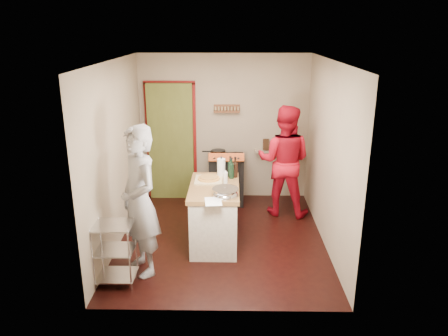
{
  "coord_description": "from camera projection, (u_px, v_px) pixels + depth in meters",
  "views": [
    {
      "loc": [
        0.13,
        -5.9,
        3.04
      ],
      "look_at": [
        0.03,
        0.0,
        1.11
      ],
      "focal_mm": 35.0,
      "sensor_mm": 36.0,
      "label": 1
    }
  ],
  "objects": [
    {
      "name": "floor",
      "position": [
        222.0,
        238.0,
        6.55
      ],
      "size": [
        3.5,
        3.5,
        0.0
      ],
      "primitive_type": "plane",
      "color": "black",
      "rests_on": "ground"
    },
    {
      "name": "person_red",
      "position": [
        284.0,
        161.0,
        7.17
      ],
      "size": [
        1.05,
        0.92,
        1.84
      ],
      "primitive_type": "imported",
      "rotation": [
        0.0,
        0.0,
        2.86
      ],
      "color": "#AD0B1C",
      "rests_on": "ground"
    },
    {
      "name": "island",
      "position": [
        215.0,
        213.0,
        6.27
      ],
      "size": [
        0.7,
        1.33,
        1.2
      ],
      "color": "beige",
      "rests_on": "ground"
    },
    {
      "name": "person_stripe",
      "position": [
        140.0,
        202.0,
        5.4
      ],
      "size": [
        0.78,
        0.84,
        1.93
      ],
      "primitive_type": "imported",
      "rotation": [
        0.0,
        0.0,
        -0.97
      ],
      "color": "#A4A3A8",
      "rests_on": "ground"
    },
    {
      "name": "wire_shelving",
      "position": [
        115.0,
        251.0,
        5.3
      ],
      "size": [
        0.48,
        0.4,
        0.8
      ],
      "color": "silver",
      "rests_on": "ground"
    },
    {
      "name": "right_wall",
      "position": [
        329.0,
        156.0,
        6.12
      ],
      "size": [
        0.04,
        3.5,
        2.6
      ],
      "primitive_type": "cube",
      "color": "tan",
      "rests_on": "ground"
    },
    {
      "name": "ceiling",
      "position": [
        222.0,
        60.0,
        5.74
      ],
      "size": [
        3.0,
        3.5,
        0.02
      ],
      "primitive_type": "cube",
      "color": "white",
      "rests_on": "back_wall"
    },
    {
      "name": "back_wall",
      "position": [
        189.0,
        136.0,
        7.9
      ],
      "size": [
        3.0,
        0.44,
        2.6
      ],
      "color": "tan",
      "rests_on": "ground"
    },
    {
      "name": "left_wall",
      "position": [
        116.0,
        155.0,
        6.17
      ],
      "size": [
        0.04,
        3.5,
        2.6
      ],
      "primitive_type": "cube",
      "color": "tan",
      "rests_on": "ground"
    },
    {
      "name": "stove",
      "position": [
        226.0,
        178.0,
        7.76
      ],
      "size": [
        0.6,
        0.63,
        1.0
      ],
      "color": "black",
      "rests_on": "ground"
    }
  ]
}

